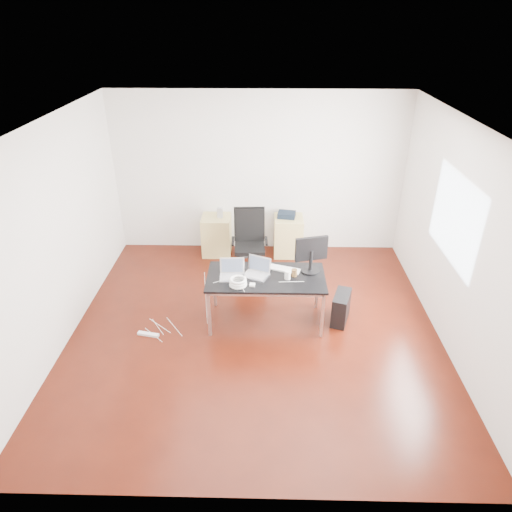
{
  "coord_description": "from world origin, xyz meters",
  "views": [
    {
      "loc": [
        0.13,
        -5.08,
        3.92
      ],
      "look_at": [
        0.0,
        0.55,
        0.85
      ],
      "focal_mm": 32.0,
      "sensor_mm": 36.0,
      "label": 1
    }
  ],
  "objects_px": {
    "filing_cabinet_right": "(288,236)",
    "pc_tower": "(341,308)",
    "desk": "(266,280)",
    "office_chair": "(250,239)",
    "filing_cabinet_left": "(217,235)"
  },
  "relations": [
    {
      "from": "filing_cabinet_right",
      "to": "office_chair",
      "type": "bearing_deg",
      "value": -134.94
    },
    {
      "from": "desk",
      "to": "office_chair",
      "type": "xyz_separation_m",
      "value": [
        -0.27,
        1.37,
        -0.07
      ]
    },
    {
      "from": "office_chair",
      "to": "filing_cabinet_right",
      "type": "bearing_deg",
      "value": 42.3
    },
    {
      "from": "filing_cabinet_left",
      "to": "pc_tower",
      "type": "relative_size",
      "value": 1.56
    },
    {
      "from": "office_chair",
      "to": "desk",
      "type": "bearing_deg",
      "value": -81.53
    },
    {
      "from": "desk",
      "to": "office_chair",
      "type": "relative_size",
      "value": 1.48
    },
    {
      "from": "filing_cabinet_right",
      "to": "pc_tower",
      "type": "distance_m",
      "value": 2.13
    },
    {
      "from": "filing_cabinet_right",
      "to": "desk",
      "type": "bearing_deg",
      "value": -100.92
    },
    {
      "from": "office_chair",
      "to": "filing_cabinet_left",
      "type": "relative_size",
      "value": 1.54
    },
    {
      "from": "desk",
      "to": "filing_cabinet_left",
      "type": "bearing_deg",
      "value": 113.52
    },
    {
      "from": "filing_cabinet_left",
      "to": "pc_tower",
      "type": "distance_m",
      "value": 2.8
    },
    {
      "from": "office_chair",
      "to": "filing_cabinet_left",
      "type": "distance_m",
      "value": 0.94
    },
    {
      "from": "filing_cabinet_right",
      "to": "pc_tower",
      "type": "height_order",
      "value": "filing_cabinet_right"
    },
    {
      "from": "desk",
      "to": "filing_cabinet_right",
      "type": "distance_m",
      "value": 2.1
    },
    {
      "from": "desk",
      "to": "office_chair",
      "type": "bearing_deg",
      "value": 101.22
    }
  ]
}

